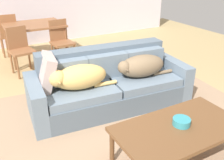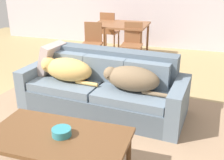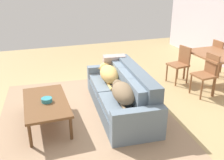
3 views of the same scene
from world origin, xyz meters
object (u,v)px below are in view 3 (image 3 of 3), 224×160
Objects in this scene: throw_pillow_by_left_arm at (114,65)px; dining_chair_near_left at (180,63)px; couch at (123,95)px; dining_chair_far_left at (220,57)px; dog_on_right_cushion at (123,92)px; coffee_table at (46,103)px; dining_table at (216,57)px; dining_chair_near_right at (207,73)px; dog_on_left_cushion at (109,73)px; bowl_on_coffee_table at (47,100)px.

throw_pillow_by_left_arm is 0.53× the size of dining_chair_near_left.
dining_chair_far_left reaches higher than couch.
throw_pillow_by_left_arm reaches higher than dog_on_right_cushion.
dining_table is at bearing 97.25° from coffee_table.
dining_chair_near_right reaches higher than dining_chair_near_left.
coffee_table is (0.89, -1.52, -0.23)m from throw_pillow_by_left_arm.
dining_chair_near_left reaches higher than dog_on_left_cushion.
dining_chair_far_left reaches higher than dining_chair_near_left.
dining_chair_far_left is (-0.93, 4.37, 0.11)m from coffee_table.
throw_pillow_by_left_arm is at bearing 176.87° from couch.
coffee_table is at bearing -62.13° from dog_on_left_cushion.
dining_chair_far_left is at bearing 102.52° from bowl_on_coffee_table.
dog_on_left_cushion is at bearing -91.28° from dining_table.
dining_chair_far_left reaches higher than dog_on_left_cushion.
dining_chair_near_right is at bearing 108.11° from dog_on_right_cushion.
dining_chair_far_left is at bearing 102.03° from coffee_table.
couch reaches higher than dining_table.
dining_chair_near_right is (-0.06, 1.91, 0.19)m from couch.
bowl_on_coffee_table is 4.46m from dining_chair_far_left.
dog_on_left_cushion is at bearing 114.44° from bowl_on_coffee_table.
dining_chair_near_left is at bearing -123.21° from dining_table.
dining_chair_far_left is (-0.02, 1.16, 0.02)m from dining_chair_near_left.
throw_pillow_by_left_arm is at bearing -99.79° from dining_table.
dining_chair_near_left is 0.81m from dining_chair_near_right.
dog_on_right_cushion is at bearing -12.80° from throw_pillow_by_left_arm.
dog_on_right_cushion is 3.40m from dining_chair_far_left.
dining_chair_near_left is 0.94× the size of dining_chair_far_left.
dining_chair_near_left reaches higher than dining_table.
dining_chair_near_right is at bearing 96.79° from couch.
dog_on_right_cushion is at bearing 114.72° from dining_chair_far_left.
bowl_on_coffee_table is at bearing -82.20° from dining_table.
dog_on_right_cushion is 0.73× the size of dining_table.
bowl_on_coffee_table is (0.08, -1.38, 0.15)m from couch.
dog_on_left_cushion is 1.94m from dining_chair_near_left.
throw_pillow_by_left_arm is at bearing -97.77° from dining_chair_near_left.
dining_chair_near_right reaches higher than couch.
couch is 2.60× the size of dining_chair_near_right.
dining_chair_near_left is (-0.42, -0.64, -0.20)m from dining_table.
dining_chair_near_left is (-1.29, 1.97, -0.09)m from dog_on_right_cushion.
dog_on_right_cushion is at bearing 1.17° from dog_on_left_cushion.
throw_pillow_by_left_arm is at bearing 92.83° from dining_chair_far_left.
dining_chair_near_right is at bearing 130.23° from dining_chair_far_left.
throw_pillow_by_left_arm is (-0.34, 0.23, 0.05)m from dog_on_left_cushion.
dining_chair_near_right is (0.79, 1.79, -0.12)m from throw_pillow_by_left_arm.
dining_chair_far_left is at bearing 102.19° from dog_on_left_cushion.
dining_table is at bearing 132.09° from dining_chair_far_left.
couch is 2.75× the size of dog_on_right_cushion.
dining_chair_near_right reaches higher than coffee_table.
couch is 0.91m from throw_pillow_by_left_arm.
dog_on_left_cushion is 0.94× the size of dining_chair_far_left.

